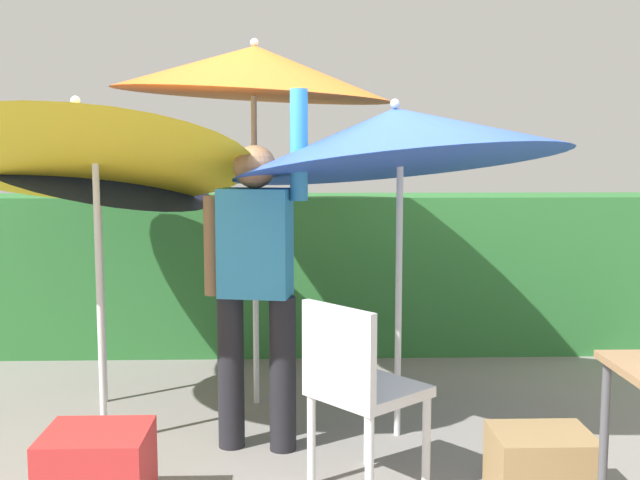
{
  "coord_description": "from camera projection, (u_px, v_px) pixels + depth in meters",
  "views": [
    {
      "loc": [
        -0.12,
        -3.75,
        1.57
      ],
      "look_at": [
        0.0,
        0.3,
        1.1
      ],
      "focal_mm": 43.13,
      "sensor_mm": 36.0,
      "label": 1
    }
  ],
  "objects": [
    {
      "name": "umbrella_rainbow",
      "position": [
        86.0,
        134.0,
        3.95
      ],
      "size": [
        1.75,
        1.76,
        2.07
      ],
      "color": "silver",
      "rests_on": "ground_plane"
    },
    {
      "name": "person_vendor",
      "position": [
        256.0,
        274.0,
        3.98
      ],
      "size": [
        0.56,
        0.28,
        1.88
      ],
      "color": "black",
      "rests_on": "ground_plane"
    },
    {
      "name": "ground_plane",
      "position": [
        322.0,
        461.0,
        3.91
      ],
      "size": [
        24.0,
        24.0,
        0.0
      ],
      "primitive_type": "plane",
      "color": "gray"
    },
    {
      "name": "crate_cardboard",
      "position": [
        541.0,
        468.0,
        3.43
      ],
      "size": [
        0.44,
        0.36,
        0.33
      ],
      "primitive_type": "cube",
      "color": "#9E7A4C",
      "rests_on": "ground_plane"
    },
    {
      "name": "umbrella_navy",
      "position": [
        254.0,
        71.0,
        4.59
      ],
      "size": [
        1.7,
        1.69,
        2.26
      ],
      "color": "silver",
      "rests_on": "ground_plane"
    },
    {
      "name": "umbrella_orange",
      "position": [
        398.0,
        138.0,
        4.07
      ],
      "size": [
        1.82,
        1.81,
        1.97
      ],
      "color": "silver",
      "rests_on": "ground_plane"
    },
    {
      "name": "hedge_row",
      "position": [
        313.0,
        272.0,
        6.12
      ],
      "size": [
        8.0,
        0.7,
        1.22
      ],
      "primitive_type": "cube",
      "color": "#2D7033",
      "rests_on": "ground_plane"
    },
    {
      "name": "chair_plastic",
      "position": [
        358.0,
        384.0,
        3.51
      ],
      "size": [
        0.62,
        0.62,
        0.89
      ],
      "color": "silver",
      "rests_on": "ground_plane"
    },
    {
      "name": "umbrella_yellow",
      "position": [
        101.0,
        159.0,
        4.69
      ],
      "size": [
        1.5,
        1.47,
        1.88
      ],
      "color": "silver",
      "rests_on": "ground_plane"
    },
    {
      "name": "cooler_box",
      "position": [
        97.0,
        474.0,
        3.3
      ],
      "size": [
        0.44,
        0.39,
        0.38
      ],
      "primitive_type": "cube",
      "color": "red",
      "rests_on": "ground_plane"
    }
  ]
}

